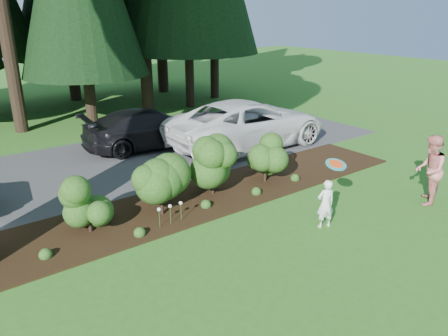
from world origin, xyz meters
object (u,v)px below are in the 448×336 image
Objects in this scene: car_dark_suv at (150,128)px; child at (326,204)px; adult at (430,170)px; car_white_suv at (248,124)px; frisbee at (336,164)px.

child is at bearing -172.17° from car_dark_suv.
car_dark_suv reaches higher than child.
car_dark_suv is 8.25m from child.
adult reaches higher than child.
child is at bearing 156.25° from car_white_suv.
adult is at bearing -11.23° from frisbee.
adult is at bearing -175.11° from car_white_suv.
frisbee is (-2.54, -6.17, 0.69)m from car_white_suv.
child is 0.64× the size of adult.
adult is at bearing -152.61° from car_dark_suv.
frisbee is (0.42, -8.34, 0.85)m from car_dark_suv.
frisbee reaches higher than child.
car_white_suv reaches higher than frisbee.
car_white_suv is 3.67m from car_dark_suv.
adult reaches higher than frisbee.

